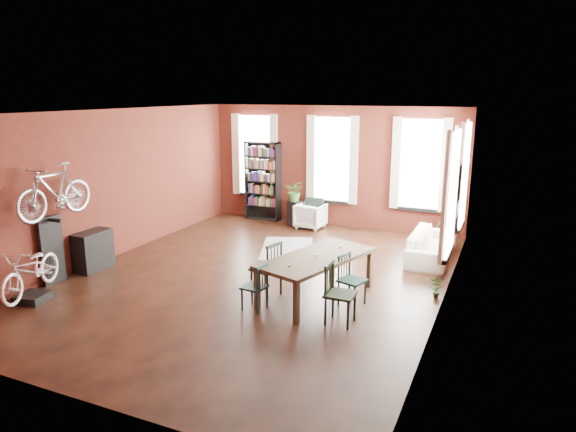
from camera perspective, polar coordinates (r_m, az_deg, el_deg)
The scene contains 19 objects.
room at distance 10.07m, azimuth -0.83°, elevation 5.55°, with size 9.00×9.04×3.22m.
dining_table at distance 9.09m, azimuth 3.17°, elevation -6.79°, with size 1.02×2.25×0.77m, color #493E2C.
dining_chair_a at distance 8.62m, azimuth -3.75°, elevation -7.84°, with size 0.37×0.37×0.81m, color #173332.
dining_chair_b at distance 9.17m, azimuth -2.45°, elevation -5.86°, with size 0.46×0.46×0.99m, color #1E2E1B.
dining_chair_c at distance 8.13m, azimuth 5.86°, elevation -8.63°, with size 0.45×0.45×0.97m, color black.
dining_chair_d at distance 8.86m, azimuth 7.15°, elevation -7.10°, with size 0.40×0.40×0.87m, color #1B3B38.
bookshelf at distance 14.47m, azimuth -2.82°, elevation 3.89°, with size 1.00×0.32×2.20m, color black.
white_armchair at distance 13.67m, azimuth 2.52°, elevation 0.15°, with size 0.70×0.66×0.72m, color silver.
cream_sofa at distance 11.57m, azimuth 15.70°, elevation -2.65°, with size 2.08×0.61×0.81m, color beige.
striped_rug at distance 11.94m, azimuth -0.12°, elevation -3.62°, with size 1.15×1.83×0.01m, color black.
bike_trainer at distance 10.08m, azimuth -26.51°, elevation -8.10°, with size 0.48×0.48×0.14m, color black.
bike_wall_rack at distance 10.66m, azimuth -24.78°, elevation -3.47°, with size 0.16×0.60×1.30m, color black.
console_table at distance 11.23m, azimuth -20.84°, elevation -3.59°, with size 0.40×0.80×0.80m, color black.
plant_stand at distance 13.94m, azimuth 0.82°, elevation 0.31°, with size 0.33×0.33×0.67m, color black.
plant_by_sofa at distance 12.94m, azimuth 16.57°, elevation -2.09°, with size 0.41×0.75×0.33m, color #345D25.
plant_small at distance 9.55m, azimuth 16.09°, elevation -8.32°, with size 0.21×0.39×0.14m, color #366327.
bicycle_floor at distance 9.81m, azimuth -26.87°, elevation -3.19°, with size 0.58×0.87×1.65m, color silver.
bicycle_hung at distance 10.16m, azimuth -24.68°, elevation 4.35°, with size 0.47×1.00×1.66m, color #A5A8AD.
plant_on_stand at distance 13.79m, azimuth 0.78°, elevation 2.53°, with size 0.51×0.57×0.45m, color #285421.
Camera 1 is at (4.41, -8.43, 3.57)m, focal length 32.00 mm.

